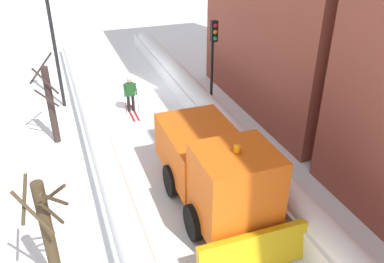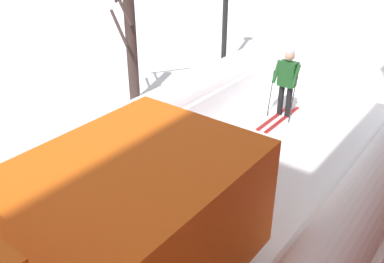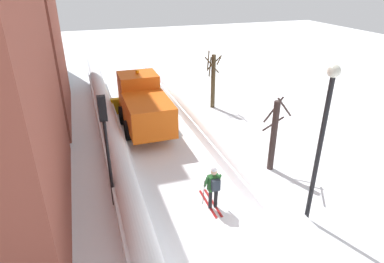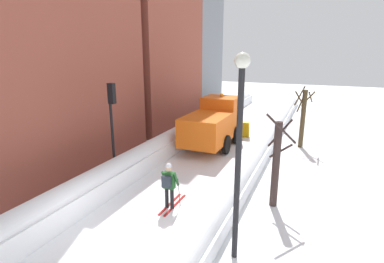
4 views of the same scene
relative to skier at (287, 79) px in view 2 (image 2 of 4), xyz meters
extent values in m
cube|color=orange|center=(-1.03, 6.63, 0.40)|extent=(2.30, 3.40, 1.60)
cylinder|color=black|center=(0.12, 6.83, -0.45)|extent=(0.25, 1.10, 1.10)
cylinder|color=black|center=(-0.11, 0.01, -0.59)|extent=(0.14, 0.14, 0.82)
cylinder|color=black|center=(0.11, 0.01, -0.59)|extent=(0.14, 0.14, 0.82)
cube|color=#1E5123|center=(0.00, 0.01, 0.13)|extent=(0.42, 0.26, 0.62)
cube|color=#262D38|center=(0.00, -0.20, 0.16)|extent=(0.32, 0.16, 0.44)
sphere|color=tan|center=(0.00, 0.01, 0.60)|extent=(0.24, 0.24, 0.24)
sphere|color=silver|center=(0.00, 0.01, 0.70)|extent=(0.22, 0.22, 0.22)
cylinder|color=#1E5123|center=(-0.26, 0.11, 0.16)|extent=(0.09, 0.33, 0.56)
cylinder|color=#1E5123|center=(0.26, 0.11, 0.16)|extent=(0.09, 0.33, 0.56)
cube|color=maroon|center=(-0.11, 0.26, -0.99)|extent=(0.09, 1.80, 0.03)
cube|color=maroon|center=(0.11, 0.26, -0.99)|extent=(0.09, 1.80, 0.03)
cylinder|color=#262628|center=(-0.30, 0.23, -0.40)|extent=(0.02, 0.19, 1.19)
cylinder|color=#262628|center=(0.30, 0.23, -0.40)|extent=(0.02, 0.19, 1.19)
cylinder|color=#392B28|center=(3.56, 1.78, 0.65)|extent=(0.28, 0.28, 3.30)
cylinder|color=#392B28|center=(3.66, 2.07, 1.12)|extent=(0.87, 0.40, 0.77)
camera|label=1|loc=(3.22, 17.54, 7.65)|focal=37.85mm
camera|label=2|loc=(-4.04, 9.21, 3.76)|focal=39.32mm
camera|label=3|loc=(-4.03, -9.39, 7.10)|focal=30.85mm
camera|label=4|loc=(4.84, -9.05, 4.75)|focal=28.11mm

